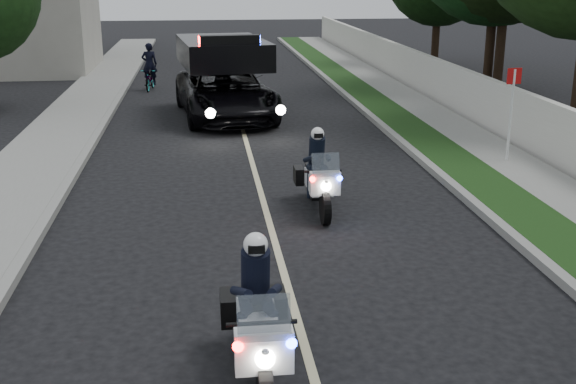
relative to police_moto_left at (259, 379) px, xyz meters
The scene contains 19 objects.
ground 1.09m from the police_moto_left, 54.58° to the left, with size 120.00×120.00×0.00m, color black.
curb_right 11.88m from the police_moto_left, 66.51° to the left, with size 0.20×60.00×0.15m, color gray.
grass_verge 12.17m from the police_moto_left, 63.48° to the left, with size 1.20×60.00×0.16m, color #193814.
sidewalk_right 12.81m from the police_moto_left, 58.27° to the left, with size 1.40×60.00×0.16m, color gray.
property_wall 13.38m from the police_moto_left, 54.62° to the left, with size 0.22×60.00×1.50m, color beige.
curb_left 11.43m from the police_moto_left, 107.65° to the left, with size 0.20×60.00×0.15m, color gray.
sidewalk_left 11.81m from the police_moto_left, 112.74° to the left, with size 2.00×60.00×0.16m, color gray.
lane_marking 10.91m from the police_moto_left, 86.67° to the left, with size 0.12×50.00×0.01m, color #BFB78C.
police_moto_left is the anchor object (origin of this frame).
police_moto_right 6.09m from the police_moto_left, 74.31° to the left, with size 0.67×1.91×1.63m, color silver, non-canonical shape.
police_suv 15.19m from the police_moto_left, 89.18° to the left, with size 2.71×5.86×2.85m, color black.
bicycle 21.09m from the police_moto_left, 96.76° to the left, with size 0.55×1.57×0.82m, color black.
cyclist 21.09m from the police_moto_left, 96.76° to the left, with size 0.58×0.39×1.61m, color black.
sign_post 10.79m from the police_moto_left, 52.05° to the left, with size 0.38×0.38×2.42m, color #B8260D, non-canonical shape.
tree_right_b 16.47m from the police_moto_left, 50.13° to the left, with size 6.96×6.96×11.60m, color #1F4015, non-canonical shape.
tree_right_c 22.21m from the police_moto_left, 60.57° to the left, with size 6.93×6.93×11.55m, color black, non-canonical shape.
tree_right_d 22.53m from the police_moto_left, 61.67° to the left, with size 6.61×6.61×11.02m, color #154016, non-canonical shape.
tree_right_e 28.98m from the police_moto_left, 68.03° to the left, with size 5.15×5.15×8.58m, color black, non-canonical shape.
tree_left_far 33.08m from the police_moto_left, 106.02° to the left, with size 7.40×7.40×12.33m, color black, non-canonical shape.
Camera 1 is at (-1.17, -8.06, 4.51)m, focal length 44.48 mm.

